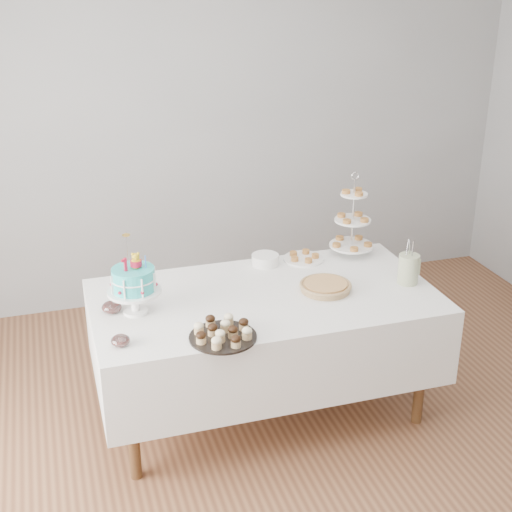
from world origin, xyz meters
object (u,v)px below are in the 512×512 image
object	(u,v)px
plate_stack	(265,260)
pie	(325,286)
pastry_plate	(303,257)
table	(264,331)
birthday_cake	(134,292)
jam_bowl_a	(120,341)
jam_bowl_b	(112,307)
utensil_pitcher	(409,268)
tiered_stand	(353,221)
cupcake_tray	(223,331)

from	to	relation	value
plate_stack	pie	bearing A→B (deg)	-64.28
pastry_plate	table	bearing A→B (deg)	-133.75
birthday_cake	jam_bowl_a	world-z (taller)	birthday_cake
pastry_plate	jam_bowl_b	xyz separation A→B (m)	(-1.22, -0.36, 0.01)
birthday_cake	plate_stack	size ratio (longest dim) A/B	2.62
pie	jam_bowl_b	world-z (taller)	jam_bowl_b
utensil_pitcher	pie	bearing A→B (deg)	-165.73
jam_bowl_b	pastry_plate	bearing A→B (deg)	16.35
jam_bowl_a	plate_stack	bearing A→B (deg)	36.62
pie	tiered_stand	distance (m)	0.60
pie	utensil_pitcher	size ratio (longest dim) A/B	1.11
table	birthday_cake	bearing A→B (deg)	179.92
plate_stack	jam_bowl_a	size ratio (longest dim) A/B	1.77
pastry_plate	birthday_cake	bearing A→B (deg)	-160.10
cupcake_tray	tiered_stand	size ratio (longest dim) A/B	0.63
table	pastry_plate	bearing A→B (deg)	46.25
table	utensil_pitcher	world-z (taller)	utensil_pitcher
jam_bowl_a	jam_bowl_b	bearing A→B (deg)	90.00
birthday_cake	jam_bowl_b	bearing A→B (deg)	147.91
tiered_stand	jam_bowl_a	distance (m)	1.72
birthday_cake	pie	size ratio (longest dim) A/B	1.47
plate_stack	birthday_cake	bearing A→B (deg)	-154.89
tiered_stand	jam_bowl_b	world-z (taller)	tiered_stand
birthday_cake	jam_bowl_b	size ratio (longest dim) A/B	4.12
pastry_plate	utensil_pitcher	distance (m)	0.68
cupcake_tray	pastry_plate	bearing A→B (deg)	47.68
table	cupcake_tray	distance (m)	0.59
cupcake_tray	jam_bowl_a	xyz separation A→B (m)	(-0.49, 0.08, -0.01)
birthday_cake	pastry_plate	world-z (taller)	birthday_cake
jam_bowl_b	table	bearing A→B (deg)	-2.81
plate_stack	utensil_pitcher	xyz separation A→B (m)	(0.71, -0.49, 0.06)
birthday_cake	plate_stack	bearing A→B (deg)	11.34
pie	pastry_plate	bearing A→B (deg)	85.42
pastry_plate	jam_bowl_a	world-z (taller)	jam_bowl_a
pastry_plate	utensil_pitcher	world-z (taller)	utensil_pitcher
pie	jam_bowl_b	distance (m)	1.19
pie	plate_stack	world-z (taller)	plate_stack
utensil_pitcher	jam_bowl_b	bearing A→B (deg)	-164.93
table	cupcake_tray	xyz separation A→B (m)	(-0.35, -0.40, 0.27)
cupcake_tray	jam_bowl_a	bearing A→B (deg)	171.12
birthday_cake	pie	distance (m)	1.07
table	pie	distance (m)	0.43
cupcake_tray	pastry_plate	world-z (taller)	cupcake_tray
birthday_cake	pastry_plate	distance (m)	1.18
table	plate_stack	world-z (taller)	plate_stack
jam_bowl_a	pie	bearing A→B (deg)	13.12
table	pie	size ratio (longest dim) A/B	6.46
cupcake_tray	jam_bowl_b	size ratio (longest dim) A/B	3.20
pie	utensil_pitcher	distance (m)	0.50
plate_stack	utensil_pitcher	world-z (taller)	utensil_pitcher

